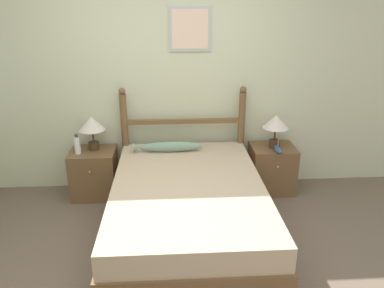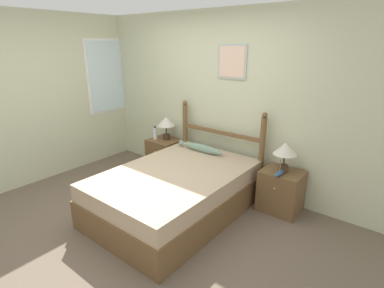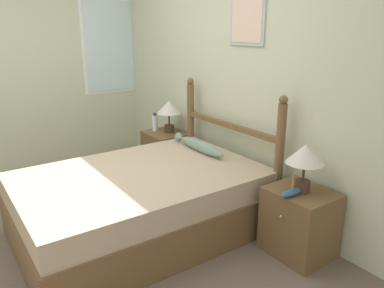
# 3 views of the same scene
# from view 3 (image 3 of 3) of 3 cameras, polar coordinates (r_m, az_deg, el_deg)

# --- Properties ---
(ground_plane) EXTENTS (16.00, 16.00, 0.00)m
(ground_plane) POSITION_cam_3_polar(r_m,az_deg,el_deg) (3.55, -17.83, -13.62)
(ground_plane) COLOR brown
(wall_back) EXTENTS (6.40, 0.08, 2.55)m
(wall_back) POSITION_cam_3_polar(r_m,az_deg,el_deg) (3.92, 5.39, 10.00)
(wall_back) COLOR beige
(wall_back) RESTS_ON ground_plane
(wall_left) EXTENTS (0.08, 6.40, 2.55)m
(wall_left) POSITION_cam_3_polar(r_m,az_deg,el_deg) (5.18, -26.17, 10.16)
(wall_left) COLOR beige
(wall_left) RESTS_ON ground_plane
(bed) EXTENTS (1.42, 2.09, 0.57)m
(bed) POSITION_cam_3_polar(r_m,az_deg,el_deg) (3.41, -7.74, -8.83)
(bed) COLOR brown
(bed) RESTS_ON ground_plane
(headboard) EXTENTS (1.42, 0.08, 1.24)m
(headboard) POSITION_cam_3_polar(r_m,az_deg,el_deg) (3.79, 5.59, 0.22)
(headboard) COLOR brown
(headboard) RESTS_ON ground_plane
(nightstand_left) EXTENTS (0.50, 0.45, 0.55)m
(nightstand_left) POSITION_cam_3_polar(r_m,az_deg,el_deg) (4.64, -4.03, -1.52)
(nightstand_left) COLOR brown
(nightstand_left) RESTS_ON ground_plane
(nightstand_right) EXTENTS (0.50, 0.45, 0.55)m
(nightstand_right) POSITION_cam_3_polar(r_m,az_deg,el_deg) (3.19, 16.02, -11.40)
(nightstand_right) COLOR brown
(nightstand_right) RESTS_ON ground_plane
(table_lamp_left) EXTENTS (0.29, 0.29, 0.39)m
(table_lamp_left) POSITION_cam_3_polar(r_m,az_deg,el_deg) (4.50, -3.54, 5.34)
(table_lamp_left) COLOR #422D1E
(table_lamp_left) RESTS_ON nightstand_left
(table_lamp_right) EXTENTS (0.29, 0.29, 0.39)m
(table_lamp_right) POSITION_cam_3_polar(r_m,az_deg,el_deg) (2.96, 16.85, -1.86)
(table_lamp_right) COLOR #422D1E
(table_lamp_right) RESTS_ON nightstand_right
(bottle) EXTENTS (0.07, 0.07, 0.23)m
(bottle) POSITION_cam_3_polar(r_m,az_deg,el_deg) (4.62, -5.67, 3.29)
(bottle) COLOR white
(bottle) RESTS_ON nightstand_left
(model_boat) EXTENTS (0.07, 0.23, 0.20)m
(model_boat) POSITION_cam_3_polar(r_m,az_deg,el_deg) (2.96, 14.95, -7.13)
(model_boat) COLOR #335684
(model_boat) RESTS_ON nightstand_right
(fish_pillow) EXTENTS (0.76, 0.10, 0.12)m
(fish_pillow) POSITION_cam_3_polar(r_m,az_deg,el_deg) (3.79, 1.07, -0.24)
(fish_pillow) COLOR gray
(fish_pillow) RESTS_ON bed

